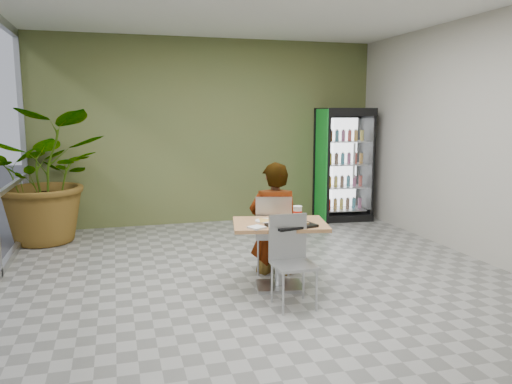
% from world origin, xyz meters
% --- Properties ---
extents(ground, '(7.00, 7.00, 0.00)m').
position_xyz_m(ground, '(0.00, 0.00, 0.00)').
color(ground, gray).
rests_on(ground, ground).
extents(room_envelope, '(6.00, 7.00, 3.20)m').
position_xyz_m(room_envelope, '(0.00, 0.00, 1.60)').
color(room_envelope, beige).
rests_on(room_envelope, ground).
extents(dining_table, '(1.13, 0.90, 0.75)m').
position_xyz_m(dining_table, '(0.10, -0.08, 0.54)').
color(dining_table, tan).
rests_on(dining_table, ground).
extents(chair_far, '(0.53, 0.53, 0.96)m').
position_xyz_m(chair_far, '(0.19, 0.42, 0.56)').
color(chair_far, '#A6A9AB').
rests_on(chair_far, ground).
extents(chair_near, '(0.41, 0.41, 0.92)m').
position_xyz_m(chair_near, '(0.07, -0.54, 0.54)').
color(chair_near, '#A6A9AB').
rests_on(chair_near, ground).
extents(seated_woman, '(0.70, 0.55, 1.66)m').
position_xyz_m(seated_woman, '(0.21, 0.47, 0.53)').
color(seated_woman, black).
rests_on(seated_woman, ground).
extents(pizza_plate, '(0.34, 0.26, 0.03)m').
position_xyz_m(pizza_plate, '(-0.03, 0.02, 0.77)').
color(pizza_plate, silver).
rests_on(pizza_plate, dining_table).
extents(soda_cup, '(0.10, 0.10, 0.18)m').
position_xyz_m(soda_cup, '(0.30, -0.11, 0.84)').
color(soda_cup, silver).
rests_on(soda_cup, dining_table).
extents(napkin_stack, '(0.20, 0.20, 0.02)m').
position_xyz_m(napkin_stack, '(-0.22, -0.28, 0.76)').
color(napkin_stack, silver).
rests_on(napkin_stack, dining_table).
extents(cafeteria_tray, '(0.53, 0.44, 0.03)m').
position_xyz_m(cafeteria_tray, '(0.16, -0.30, 0.76)').
color(cafeteria_tray, black).
rests_on(cafeteria_tray, dining_table).
extents(beverage_fridge, '(0.99, 0.80, 2.02)m').
position_xyz_m(beverage_fridge, '(2.40, 3.09, 1.01)').
color(beverage_fridge, black).
rests_on(beverage_fridge, ground).
extents(potted_plant, '(2.01, 1.81, 2.00)m').
position_xyz_m(potted_plant, '(-2.59, 2.79, 1.00)').
color(potted_plant, '#2F6528').
rests_on(potted_plant, ground).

